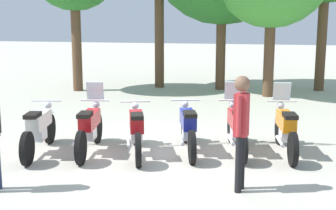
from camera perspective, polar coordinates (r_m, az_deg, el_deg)
The scene contains 8 objects.
ground_plane at distance 9.42m, azimuth -0.68°, elevation -5.94°, with size 80.00×80.00×0.00m, color #BCB7A8.
motorcycle_0 at distance 9.66m, azimuth -15.56°, elevation -2.83°, with size 0.70×2.16×0.99m.
motorcycle_1 at distance 9.51m, azimuth -9.60°, elevation -2.71°, with size 0.65×2.17×1.37m.
motorcycle_2 at distance 9.25m, azimuth -3.92°, elevation -3.04°, with size 0.89×2.11×0.99m.
motorcycle_3 at distance 9.42m, azimuth 2.45°, elevation -2.78°, with size 0.82×2.13×0.99m.
motorcycle_4 at distance 9.51m, azimuth 8.42°, elevation -2.67°, with size 0.74×2.16×1.37m.
motorcycle_5 at distance 9.57m, azimuth 14.24°, elevation -2.79°, with size 0.62×2.18×1.37m.
person_0 at distance 7.24m, azimuth 8.99°, elevation -2.25°, with size 0.28×0.41×1.83m.
Camera 1 is at (2.12, -8.77, 2.69)m, focal length 49.58 mm.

